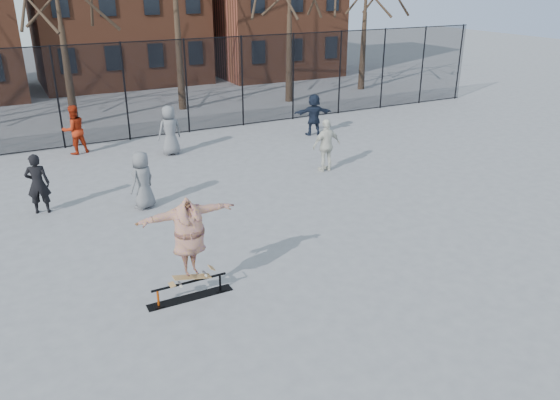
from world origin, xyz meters
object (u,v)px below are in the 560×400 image
bystander_grey (142,180)px  bystander_red (74,130)px  skate_rail (190,291)px  skater (189,240)px  bystander_white (326,145)px  bystander_extra (170,130)px  bystander_black (38,184)px  skateboard (192,278)px  bystander_navy (314,114)px

bystander_grey → bystander_red: bystander_red is taller
skate_rail → bystander_grey: bearing=85.7°
skater → bystander_white: bearing=37.8°
bystander_grey → bystander_extra: 5.24m
bystander_black → bystander_grey: bearing=172.8°
skateboard → bystander_navy: size_ratio=0.50×
bystander_white → bystander_navy: bystander_white is taller
skate_rail → skater: skater is taller
skateboard → bystander_white: (6.87, 5.71, 0.47)m
bystander_white → bystander_extra: 6.11m
bystander_red → bystander_navy: bearing=153.1°
skateboard → bystander_red: bearing=93.0°
skate_rail → skateboard: size_ratio=2.11×
bystander_red → bystander_navy: bystander_red is taller
bystander_black → bystander_red: bystander_red is taller
bystander_extra → bystander_white: bearing=126.2°
bystander_red → skateboard: bearing=77.2°
skate_rail → bystander_red: 11.91m
skater → bystander_navy: bearing=46.4°
bystander_grey → skateboard: bearing=53.5°
skater → bystander_black: (-2.40, 6.35, -0.48)m
skater → bystander_red: 11.89m
bystander_grey → bystander_black: size_ratio=0.97×
bystander_extra → bystander_red: bearing=-37.5°
skateboard → bystander_extra: bystander_extra is taller
skateboard → bystander_grey: bearing=86.4°
bystander_grey → bystander_extra: bearing=-148.3°
skateboard → bystander_grey: size_ratio=0.51×
skate_rail → skater: size_ratio=0.88×
bystander_red → bystander_navy: size_ratio=1.06×
skate_rail → bystander_extra: (2.65, 10.07, 0.79)m
skate_rail → bystander_black: (-2.34, 6.35, 0.73)m
skateboard → bystander_navy: (8.90, 10.00, 0.43)m
bystander_white → bystander_grey: bearing=1.8°
skateboard → bystander_grey: bystander_grey is taller
bystander_black → bystander_red: size_ratio=0.94×
bystander_white → bystander_navy: (2.04, 4.30, -0.04)m
skateboard → skater: skater is taller
bystander_red → bystander_grey: bearing=82.6°
bystander_navy → bystander_grey: bearing=42.2°
skate_rail → bystander_white: size_ratio=1.00×
skateboard → bystander_red: (-0.63, 11.87, 0.48)m
skate_rail → bystander_extra: size_ratio=0.97×
skateboard → bystander_grey: (0.34, 5.34, 0.40)m
skateboard → bystander_black: bearing=110.7°
bystander_red → skate_rail: bearing=76.9°
bystander_grey → bystander_navy: bearing=175.7°
bystander_grey → bystander_extra: (2.25, 4.73, 0.09)m
skater → bystander_grey: (0.34, 5.34, -0.51)m
bystander_grey → bystander_black: (-2.74, 1.01, 0.03)m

